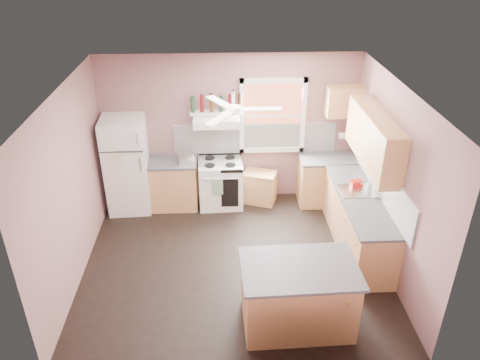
{
  "coord_description": "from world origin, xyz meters",
  "views": [
    {
      "loc": [
        -0.19,
        -5.71,
        4.53
      ],
      "look_at": [
        0.1,
        0.3,
        1.25
      ],
      "focal_mm": 35.0,
      "sensor_mm": 36.0,
      "label": 1
    }
  ],
  "objects_px": {
    "toaster": "(186,158)",
    "stove": "(221,183)",
    "cart": "(259,188)",
    "island": "(298,297)",
    "refrigerator": "(127,165)"
  },
  "relations": [
    {
      "from": "refrigerator",
      "to": "toaster",
      "type": "bearing_deg",
      "value": -4.65
    },
    {
      "from": "cart",
      "to": "island",
      "type": "relative_size",
      "value": 0.43
    },
    {
      "from": "toaster",
      "to": "refrigerator",
      "type": "bearing_deg",
      "value": 156.01
    },
    {
      "from": "toaster",
      "to": "stove",
      "type": "height_order",
      "value": "toaster"
    },
    {
      "from": "refrigerator",
      "to": "island",
      "type": "xyz_separation_m",
      "value": [
        2.56,
        -2.96,
        -0.43
      ]
    },
    {
      "from": "island",
      "to": "refrigerator",
      "type": "bearing_deg",
      "value": 129.25
    },
    {
      "from": "toaster",
      "to": "cart",
      "type": "distance_m",
      "value": 1.49
    },
    {
      "from": "cart",
      "to": "island",
      "type": "height_order",
      "value": "island"
    },
    {
      "from": "toaster",
      "to": "cart",
      "type": "bearing_deg",
      "value": -17.23
    },
    {
      "from": "toaster",
      "to": "island",
      "type": "bearing_deg",
      "value": -84.76
    },
    {
      "from": "stove",
      "to": "cart",
      "type": "height_order",
      "value": "stove"
    },
    {
      "from": "stove",
      "to": "refrigerator",
      "type": "bearing_deg",
      "value": 179.34
    },
    {
      "from": "refrigerator",
      "to": "cart",
      "type": "relative_size",
      "value": 2.97
    },
    {
      "from": "toaster",
      "to": "cart",
      "type": "relative_size",
      "value": 0.48
    },
    {
      "from": "island",
      "to": "cart",
      "type": "bearing_deg",
      "value": 92.53
    }
  ]
}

